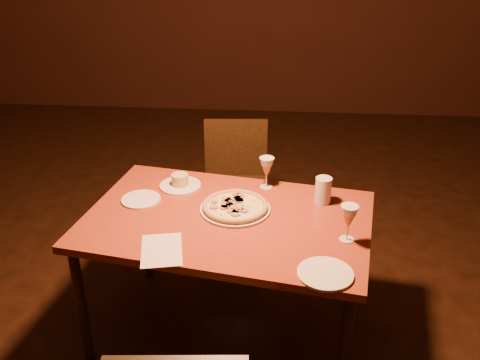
{
  "coord_description": "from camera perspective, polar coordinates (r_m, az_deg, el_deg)",
  "views": [
    {
      "loc": [
        0.43,
        -1.96,
        1.92
      ],
      "look_at": [
        0.26,
        0.16,
        0.85
      ],
      "focal_mm": 40.0,
      "sensor_mm": 36.0,
      "label": 1
    }
  ],
  "objects": [
    {
      "name": "side_plate_near",
      "position": [
        2.09,
        9.09,
        -9.84
      ],
      "size": [
        0.22,
        0.22,
        0.01
      ],
      "primitive_type": "cylinder",
      "color": "silver",
      "rests_on": "dining_table"
    },
    {
      "name": "wine_glass_far",
      "position": [
        2.64,
        2.85,
        0.78
      ],
      "size": [
        0.07,
        0.07,
        0.16
      ],
      "primitive_type": null,
      "color": "#CC7155",
      "rests_on": "dining_table"
    },
    {
      "name": "floor",
      "position": [
        2.78,
        -5.82,
        -17.18
      ],
      "size": [
        7.0,
        7.0,
        0.0
      ],
      "primitive_type": "plane",
      "color": "#331A11",
      "rests_on": "ground"
    },
    {
      "name": "dining_table",
      "position": [
        2.45,
        -1.37,
        -5.18
      ],
      "size": [
        1.39,
        1.02,
        0.68
      ],
      "rotation": [
        0.0,
        0.0,
        -0.17
      ],
      "color": "maroon",
      "rests_on": "floor"
    },
    {
      "name": "wine_glass_right",
      "position": [
        2.27,
        11.48,
        -4.53
      ],
      "size": [
        0.07,
        0.07,
        0.16
      ],
      "primitive_type": null,
      "color": "#CC7155",
      "rests_on": "dining_table"
    },
    {
      "name": "water_tumbler",
      "position": [
        2.54,
        8.87,
        -1.1
      ],
      "size": [
        0.08,
        0.08,
        0.13
      ],
      "primitive_type": "cylinder",
      "color": "silver",
      "rests_on": "dining_table"
    },
    {
      "name": "ramekin_saucer",
      "position": [
        2.69,
        -6.4,
        -0.28
      ],
      "size": [
        0.21,
        0.21,
        0.07
      ],
      "color": "silver",
      "rests_on": "dining_table"
    },
    {
      "name": "pizza_plate",
      "position": [
        2.47,
        -0.52,
        -2.86
      ],
      "size": [
        0.33,
        0.33,
        0.04
      ],
      "color": "silver",
      "rests_on": "dining_table"
    },
    {
      "name": "menu_card",
      "position": [
        2.22,
        -8.36,
        -7.4
      ],
      "size": [
        0.21,
        0.27,
        0.0
      ],
      "primitive_type": "cube",
      "rotation": [
        0.0,
        0.0,
        0.21
      ],
      "color": "beige",
      "rests_on": "dining_table"
    },
    {
      "name": "side_plate_left",
      "position": [
        2.6,
        -10.52,
        -2.05
      ],
      "size": [
        0.19,
        0.19,
        0.01
      ],
      "primitive_type": "cylinder",
      "color": "silver",
      "rests_on": "dining_table"
    },
    {
      "name": "chair_far",
      "position": [
        3.27,
        -0.46,
        0.01
      ],
      "size": [
        0.41,
        0.41,
        0.8
      ],
      "rotation": [
        0.0,
        0.0,
        0.07
      ],
      "color": "black",
      "rests_on": "floor"
    }
  ]
}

